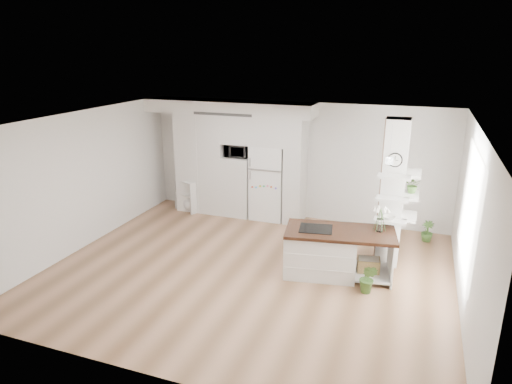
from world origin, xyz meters
TOP-DOWN VIEW (x-y plane):
  - floor at (0.00, 0.00)m, footprint 7.00×6.00m
  - room at (0.00, 0.00)m, footprint 7.04×6.04m
  - cabinet_wall at (-1.45, 2.67)m, footprint 4.00×0.71m
  - refrigerator at (-0.53, 2.68)m, footprint 0.78×0.69m
  - column at (2.38, 1.13)m, footprint 0.69×0.90m
  - window at (3.48, 0.30)m, footprint 0.00×2.40m
  - pendant_light at (1.70, 0.15)m, footprint 0.12×0.12m
  - kitchen_island at (1.33, 0.37)m, footprint 1.99×1.19m
  - bookshelf at (-2.52, 2.49)m, footprint 0.75×0.61m
  - floor_plant_a at (2.11, -0.07)m, footprint 0.35×0.31m
  - floor_plant_b at (3.00, 2.50)m, footprint 0.32×0.32m
  - microwave at (-1.27, 2.62)m, footprint 0.54×0.37m
  - shelf_plant at (2.63, 1.30)m, footprint 0.27×0.23m
  - decor_bowl at (2.30, 0.90)m, footprint 0.22×0.22m

SIDE VIEW (x-z plane):
  - floor at x=0.00m, z-range -0.01..0.01m
  - floor_plant_b at x=3.00m, z-range 0.00..0.44m
  - floor_plant_a at x=2.11m, z-range 0.00..0.53m
  - bookshelf at x=-2.52m, z-range -0.05..0.72m
  - kitchen_island at x=1.33m, z-range -0.26..1.15m
  - refrigerator at x=-0.53m, z-range 0.00..1.75m
  - decor_bowl at x=2.30m, z-range 0.98..1.03m
  - column at x=2.38m, z-range 0.00..2.70m
  - window at x=3.48m, z-range 0.30..2.70m
  - cabinet_wall at x=-1.45m, z-range 0.16..2.86m
  - shelf_plant at x=2.63m, z-range 1.38..1.67m
  - microwave at x=-1.27m, z-range 1.42..1.72m
  - room at x=0.00m, z-range 0.50..3.22m
  - pendant_light at x=1.70m, z-range 2.07..2.17m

